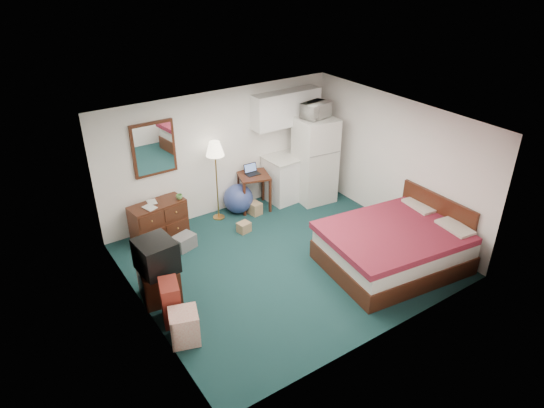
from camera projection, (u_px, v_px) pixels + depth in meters
floor at (286, 260)px, 8.49m from camera, size 5.00×4.50×0.01m
ceiling at (288, 123)px, 7.30m from camera, size 5.00×4.50×0.01m
walls at (287, 197)px, 7.90m from camera, size 5.01×4.51×2.50m
mirror at (154, 149)px, 8.67m from camera, size 0.80×0.06×1.00m
upper_cabinets at (286, 108)px, 9.79m from camera, size 1.50×0.35×0.70m
headboard at (436, 221)px, 8.61m from camera, size 0.06×1.56×1.00m
dresser at (159, 220)px, 9.03m from camera, size 1.07×0.59×0.69m
floor_lamp at (217, 181)px, 9.41m from camera, size 0.42×0.42×1.63m
desk at (254, 191)px, 9.99m from camera, size 0.75×0.75×0.76m
exercise_ball at (238, 199)px, 9.87m from camera, size 0.66×0.66×0.61m
kitchen_counter at (287, 178)px, 10.33m from camera, size 0.90×0.70×0.95m
fridge at (315, 160)px, 10.11m from camera, size 0.82×0.82×1.81m
bed at (393, 248)px, 8.19m from camera, size 2.43×2.00×0.71m
tv_stand at (159, 282)px, 7.48m from camera, size 0.64×0.68×0.56m
suitcase at (171, 302)px, 6.98m from camera, size 0.36×0.47×0.68m
retail_box at (184, 327)px, 6.67m from camera, size 0.49×0.49×0.49m
file_bin at (184, 242)px, 8.76m from camera, size 0.44×0.38×0.26m
cardboard_box_a at (244, 227)px, 9.28m from camera, size 0.26×0.23×0.20m
cardboard_box_b at (255, 208)px, 9.88m from camera, size 0.25×0.28×0.25m
laptop at (253, 170)px, 9.78m from camera, size 0.29×0.24×0.20m
crt_tv at (156, 256)px, 7.19m from camera, size 0.59×0.63×0.50m
microwave at (316, 108)px, 9.62m from camera, size 0.61×0.42×0.38m
book_a at (145, 204)px, 8.60m from camera, size 0.18×0.07×0.25m
book_b at (147, 198)px, 8.81m from camera, size 0.17×0.04×0.22m
mug at (179, 196)px, 8.99m from camera, size 0.12×0.10×0.12m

